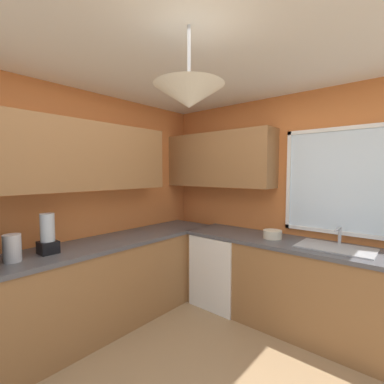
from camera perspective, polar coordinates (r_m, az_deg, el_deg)
room_shell at (r=2.62m, az=-5.66°, el=7.76°), size 3.55×3.79×2.58m
counter_run_left at (r=3.07m, az=-21.93°, el=-18.76°), size 0.65×3.40×0.91m
counter_run_back at (r=3.18m, az=21.92°, el=-17.90°), size 2.64×0.65×0.91m
dishwasher at (r=3.56m, az=6.48°, el=-15.64°), size 0.60×0.60×0.87m
kettle at (r=2.67m, az=-33.52°, el=-9.79°), size 0.13×0.13×0.22m
sink_assembly at (r=2.97m, az=27.85°, el=-10.24°), size 0.66×0.40×0.19m
bowl at (r=3.15m, az=16.50°, el=-8.49°), size 0.20×0.20×0.09m
blender_appliance at (r=2.77m, az=-27.99°, el=-8.06°), size 0.15×0.15×0.36m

